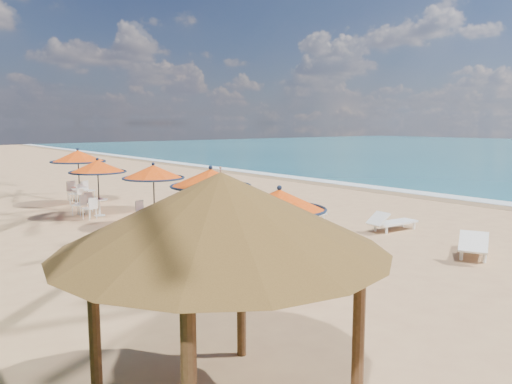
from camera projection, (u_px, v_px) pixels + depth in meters
ground at (424, 246)px, 14.09m from camera, size 160.00×160.00×0.00m
foam_strip at (361, 186)px, 27.58m from camera, size 1.20×140.00×0.04m
wetsand_band at (350, 187)px, 27.02m from camera, size 1.40×140.00×0.02m
station_0 at (279, 209)px, 10.68m from camera, size 2.05×2.05×2.14m
station_1 at (211, 186)px, 13.54m from camera, size 2.22×2.22×2.32m
station_2 at (154, 178)px, 16.66m from camera, size 2.07×2.07×2.16m
station_3 at (96, 173)px, 18.50m from camera, size 2.09×2.09×2.18m
station_4 at (78, 163)px, 21.44m from camera, size 2.31×2.37×2.40m
lounger_near at (474, 243)px, 12.96m from camera, size 2.21×1.54×0.77m
lounger_mid at (391, 222)px, 16.03m from camera, size 1.90×0.75×0.66m
lounger_far at (301, 215)px, 17.10m from camera, size 2.05×0.80×0.72m
palapa at (221, 213)px, 5.61m from camera, size 3.81×3.81×2.91m
person at (221, 173)px, 30.34m from camera, size 0.32×0.38×0.90m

